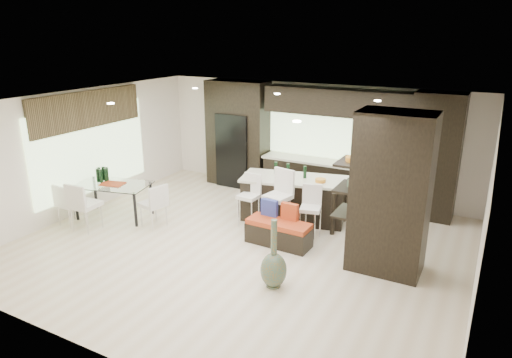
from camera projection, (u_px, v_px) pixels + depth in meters
The scene contains 22 objects.
ground at pixel (241, 245), 8.66m from camera, with size 8.00×8.00×0.00m, color beige.
back_wall at pixel (312, 139), 11.18m from camera, with size 8.00×0.02×2.70m, color white.
left_wall at pixel (83, 151), 10.04m from camera, with size 0.02×7.00×2.70m, color white.
right_wall at pixel (485, 218), 6.45m from camera, with size 0.02×7.00×2.70m, color white.
ceiling at pixel (240, 103), 7.82m from camera, with size 8.00×7.00×0.02m, color white.
window_left at pixel (92, 150), 10.19m from camera, with size 0.04×3.20×1.90m, color #B2D199.
window_back at pixel (335, 134), 10.81m from camera, with size 3.40×0.04×1.20m, color #B2D199.
stone_accent at pixel (88, 110), 9.90m from camera, with size 0.08×3.00×0.80m, color brown.
ceiling_spots at pixel (247, 102), 8.04m from camera, with size 4.00×3.00×0.02m, color white.
back_cabinetry at pixel (326, 144), 10.68m from camera, with size 6.80×0.68×2.70m, color black.
refrigerator at pixel (237, 149), 11.83m from camera, with size 0.90×0.68×1.90m, color black.
partition_column at pixel (391, 194), 7.41m from camera, with size 1.20×0.80×2.70m, color black.
kitchen_island at pixel (294, 198), 9.75m from camera, with size 2.21×0.95×0.92m, color black.
stool_left at pixel (249, 205), 9.42m from camera, with size 0.39×0.39×0.88m, color silver.
stool_mid at pixel (278, 208), 9.06m from camera, with size 0.46×0.46×1.04m, color silver.
stool_right at pixel (310, 218), 8.82m from camera, with size 0.38×0.38×0.86m, color silver.
bench at pixel (279, 233), 8.62m from camera, with size 1.23×0.47×0.47m, color black.
floor_vase at pixel (274, 254), 7.09m from camera, with size 0.42×0.42×1.14m, color #48563E, non-canonical shape.
dining_table at pixel (114, 201), 9.88m from camera, with size 1.56×0.88×0.75m, color white.
chair_near at pixel (86, 208), 9.20m from camera, with size 0.51×0.51×0.94m, color silver.
chair_far at pixel (71, 206), 9.46m from camera, with size 0.45×0.45×0.83m, color silver.
chair_end at pixel (153, 207), 9.37m from camera, with size 0.46×0.46×0.86m, color silver.
Camera 1 is at (3.95, -6.78, 3.87)m, focal length 32.00 mm.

